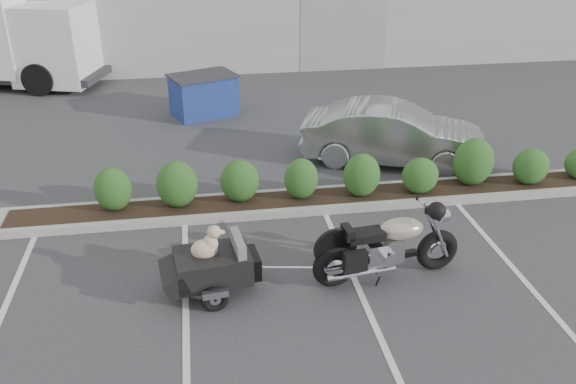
{
  "coord_description": "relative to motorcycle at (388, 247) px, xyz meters",
  "views": [
    {
      "loc": [
        -1.13,
        -8.42,
        5.65
      ],
      "look_at": [
        0.4,
        1.32,
        0.75
      ],
      "focal_mm": 38.0,
      "sensor_mm": 36.0,
      "label": 1
    }
  ],
  "objects": [
    {
      "name": "motorcycle",
      "position": [
        0.0,
        0.0,
        0.0
      ],
      "size": [
        2.51,
        0.93,
        1.44
      ],
      "rotation": [
        0.0,
        0.0,
        0.12
      ],
      "color": "black",
      "rests_on": "ground"
    },
    {
      "name": "ground",
      "position": [
        -1.72,
        0.51,
        -0.57
      ],
      "size": [
        90.0,
        90.0,
        0.0
      ],
      "primitive_type": "plane",
      "color": "#38383A",
      "rests_on": "ground"
    },
    {
      "name": "dumpster",
      "position": [
        -2.63,
        8.52,
        0.0
      ],
      "size": [
        2.04,
        1.73,
        1.14
      ],
      "rotation": [
        0.0,
        0.0,
        0.37
      ],
      "color": "navy",
      "rests_on": "ground"
    },
    {
      "name": "sedan",
      "position": [
        1.53,
        4.51,
        0.1
      ],
      "size": [
        4.36,
        2.76,
        1.36
      ],
      "primitive_type": "imported",
      "rotation": [
        0.0,
        0.0,
        1.22
      ],
      "color": "#A8A8AF",
      "rests_on": "ground"
    },
    {
      "name": "planter_kerb",
      "position": [
        -0.72,
        2.71,
        -0.5
      ],
      "size": [
        12.0,
        1.0,
        0.15
      ],
      "primitive_type": "cube",
      "color": "#9E9E93",
      "rests_on": "ground"
    },
    {
      "name": "pet_trailer",
      "position": [
        -2.79,
        0.02,
        -0.07
      ],
      "size": [
        2.02,
        1.14,
        1.19
      ],
      "rotation": [
        0.0,
        0.0,
        0.12
      ],
      "color": "black",
      "rests_on": "ground"
    }
  ]
}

